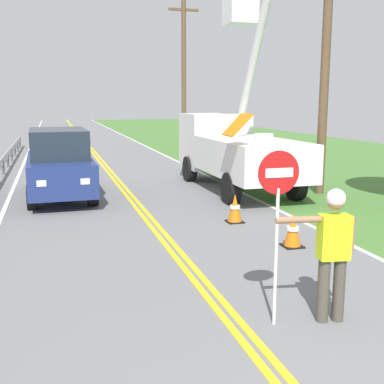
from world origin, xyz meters
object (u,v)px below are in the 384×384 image
at_px(utility_pole_mid, 184,73).
at_px(stop_sign_paddle, 278,199).
at_px(oncoming_suv_nearest, 59,164).
at_px(traffic_cone_mid, 235,209).
at_px(utility_bucket_truck, 234,146).
at_px(flagger_worker, 333,247).
at_px(utility_pole_near, 326,53).
at_px(traffic_cone_lead, 293,231).

bearing_deg(utility_pole_mid, stop_sign_paddle, -102.06).
distance_m(oncoming_suv_nearest, traffic_cone_mid, 5.96).
height_order(utility_bucket_truck, oncoming_suv_nearest, utility_bucket_truck).
height_order(flagger_worker, utility_pole_mid, utility_pole_mid).
bearing_deg(utility_pole_mid, utility_pole_near, -88.44).
bearing_deg(utility_pole_mid, traffic_cone_mid, -101.07).
distance_m(flagger_worker, traffic_cone_lead, 3.51).
height_order(stop_sign_paddle, oncoming_suv_nearest, stop_sign_paddle).
distance_m(stop_sign_paddle, utility_pole_mid, 24.26).
distance_m(traffic_cone_lead, traffic_cone_mid, 2.28).
bearing_deg(utility_pole_near, stop_sign_paddle, -123.54).
relative_size(flagger_worker, utility_pole_near, 0.22).
bearing_deg(utility_pole_mid, traffic_cone_lead, -98.77).
relative_size(utility_bucket_truck, oncoming_suv_nearest, 1.47).
bearing_deg(utility_pole_near, utility_bucket_truck, 143.20).
bearing_deg(utility_bucket_truck, utility_pole_mid, 82.08).
distance_m(utility_pole_near, traffic_cone_lead, 7.40).
distance_m(flagger_worker, utility_pole_mid, 24.31).
height_order(utility_pole_near, traffic_cone_mid, utility_pole_near).
xyz_separation_m(stop_sign_paddle, utility_bucket_truck, (3.14, 9.95, -0.27)).
bearing_deg(traffic_cone_mid, utility_bucket_truck, 70.00).
bearing_deg(flagger_worker, oncoming_suv_nearest, 108.76).
relative_size(utility_bucket_truck, traffic_cone_mid, 9.76).
bearing_deg(traffic_cone_mid, flagger_worker, -97.44).
relative_size(traffic_cone_lead, traffic_cone_mid, 1.00).
distance_m(stop_sign_paddle, traffic_cone_lead, 3.91).
xyz_separation_m(utility_bucket_truck, utility_pole_mid, (1.89, 13.61, 3.13)).
height_order(stop_sign_paddle, traffic_cone_mid, stop_sign_paddle).
xyz_separation_m(flagger_worker, traffic_cone_lead, (1.12, 3.25, -0.71)).
bearing_deg(traffic_cone_mid, utility_pole_near, 35.51).
xyz_separation_m(traffic_cone_lead, traffic_cone_mid, (-0.40, 2.25, 0.00)).
bearing_deg(traffic_cone_lead, traffic_cone_mid, 100.21).
height_order(flagger_worker, oncoming_suv_nearest, oncoming_suv_nearest).
xyz_separation_m(stop_sign_paddle, oncoming_suv_nearest, (-2.57, 9.70, -0.65)).
xyz_separation_m(oncoming_suv_nearest, utility_pole_near, (8.02, -1.48, 3.30)).
xyz_separation_m(flagger_worker, traffic_cone_mid, (0.72, 5.50, -0.71)).
bearing_deg(traffic_cone_lead, utility_bucket_truck, 79.55).
height_order(utility_pole_near, utility_pole_mid, utility_pole_mid).
xyz_separation_m(stop_sign_paddle, utility_pole_mid, (5.03, 23.56, 2.86)).
height_order(utility_pole_mid, traffic_cone_mid, utility_pole_mid).
bearing_deg(oncoming_suv_nearest, utility_pole_mid, 61.26).
bearing_deg(oncoming_suv_nearest, flagger_worker, -71.24).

